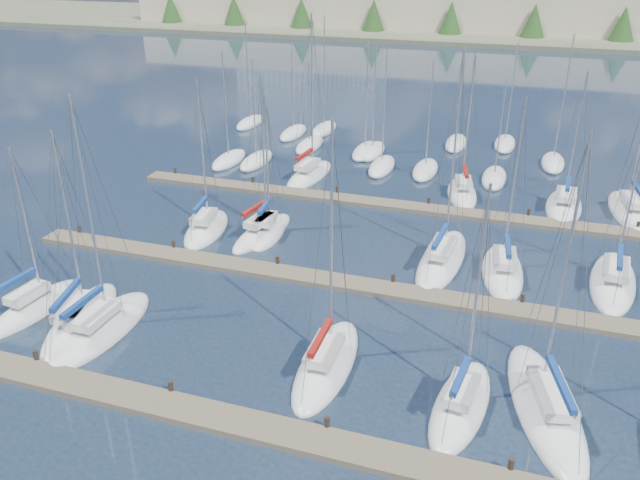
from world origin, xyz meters
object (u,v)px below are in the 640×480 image
(sailboat_q, at_px, (564,206))
(sailboat_a, at_px, (36,307))
(sailboat_h, at_px, (206,229))
(sailboat_p, at_px, (462,193))
(sailboat_n, at_px, (309,175))
(sailboat_l, at_px, (503,271))
(sailboat_r, at_px, (629,211))
(sailboat_b, at_px, (81,320))
(sailboat_d, at_px, (327,364))
(sailboat_f, at_px, (545,406))
(sailboat_i, at_px, (262,232))
(sailboat_j, at_px, (268,231))
(sailboat_c, at_px, (101,328))
(sailboat_m, at_px, (613,282))
(sailboat_e, at_px, (461,405))
(sailboat_k, at_px, (442,259))

(sailboat_q, xyz_separation_m, sailboat_a, (-30.62, -26.90, 0.01))
(sailboat_h, xyz_separation_m, sailboat_p, (17.79, 13.76, 0.01))
(sailboat_n, bearing_deg, sailboat_l, -32.09)
(sailboat_r, xyz_separation_m, sailboat_b, (-32.14, -27.69, -0.01))
(sailboat_h, distance_m, sailboat_d, 19.26)
(sailboat_f, bearing_deg, sailboat_i, 131.18)
(sailboat_j, bearing_deg, sailboat_f, -42.94)
(sailboat_p, xyz_separation_m, sailboat_a, (-22.21, -27.24, -0.00))
(sailboat_c, distance_m, sailboat_m, 32.00)
(sailboat_e, bearing_deg, sailboat_p, 103.87)
(sailboat_i, bearing_deg, sailboat_h, -162.95)
(sailboat_h, bearing_deg, sailboat_r, 14.12)
(sailboat_f, relative_size, sailboat_n, 0.91)
(sailboat_i, bearing_deg, sailboat_e, -33.92)
(sailboat_b, bearing_deg, sailboat_q, 30.96)
(sailboat_c, bearing_deg, sailboat_h, 93.26)
(sailboat_k, bearing_deg, sailboat_l, -1.16)
(sailboat_j, xyz_separation_m, sailboat_q, (21.51, 12.43, -0.01))
(sailboat_d, bearing_deg, sailboat_r, 56.80)
(sailboat_n, bearing_deg, sailboat_k, -38.33)
(sailboat_l, xyz_separation_m, sailboat_f, (2.76, -13.26, -0.00))
(sailboat_k, bearing_deg, sailboat_c, -135.19)
(sailboat_a, distance_m, sailboat_i, 16.67)
(sailboat_q, relative_size, sailboat_k, 0.79)
(sailboat_k, bearing_deg, sailboat_m, 6.32)
(sailboat_m, bearing_deg, sailboat_a, -150.66)
(sailboat_d, height_order, sailboat_i, sailboat_d)
(sailboat_r, bearing_deg, sailboat_f, -109.33)
(sailboat_b, distance_m, sailboat_f, 25.74)
(sailboat_a, height_order, sailboat_i, sailboat_i)
(sailboat_m, bearing_deg, sailboat_k, -172.05)
(sailboat_m, bearing_deg, sailboat_n, 158.72)
(sailboat_l, distance_m, sailboat_a, 29.76)
(sailboat_c, height_order, sailboat_m, sailboat_c)
(sailboat_a, bearing_deg, sailboat_b, -0.57)
(sailboat_a, height_order, sailboat_f, sailboat_f)
(sailboat_a, xyz_separation_m, sailboat_m, (33.37, 14.35, -0.01))
(sailboat_q, relative_size, sailboat_p, 0.93)
(sailboat_k, relative_size, sailboat_n, 0.98)
(sailboat_p, relative_size, sailboat_c, 0.90)
(sailboat_b, height_order, sailboat_a, sailboat_b)
(sailboat_m, relative_size, sailboat_f, 0.89)
(sailboat_c, bearing_deg, sailboat_r, 42.99)
(sailboat_r, relative_size, sailboat_c, 1.06)
(sailboat_c, bearing_deg, sailboat_f, 2.80)
(sailboat_e, xyz_separation_m, sailboat_n, (-17.46, 28.35, 0.01))
(sailboat_h, distance_m, sailboat_r, 34.17)
(sailboat_j, height_order, sailboat_m, sailboat_m)
(sailboat_j, height_order, sailboat_l, sailboat_l)
(sailboat_p, distance_m, sailboat_n, 14.27)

